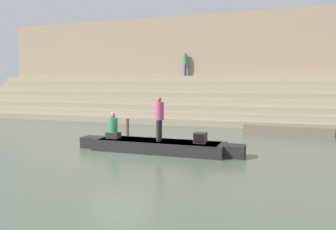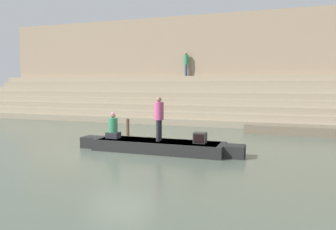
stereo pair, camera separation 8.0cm
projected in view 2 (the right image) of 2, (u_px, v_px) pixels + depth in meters
ground_plane at (120, 151)px, 12.96m from camera, size 120.00×120.00×0.00m
ghat_steps at (194, 105)px, 23.54m from camera, size 36.00×4.74×3.27m
back_wall at (201, 68)px, 25.42m from camera, size 34.20×1.28×7.86m
rowboat_main at (158, 146)px, 12.81m from camera, size 6.67×1.41×0.45m
person_standing at (159, 116)px, 12.65m from camera, size 0.37×0.37×1.71m
person_rowing at (113, 128)px, 13.34m from camera, size 0.52×0.41×1.07m
tv_set at (200, 138)px, 12.27m from camera, size 0.46×0.44×0.40m
moored_boat_shore at (293, 130)px, 17.18m from camera, size 5.03×1.03×0.46m
mooring_post at (128, 129)px, 15.94m from camera, size 0.16×0.16×0.97m
person_on_steps at (186, 62)px, 24.87m from camera, size 0.37×0.37×1.79m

